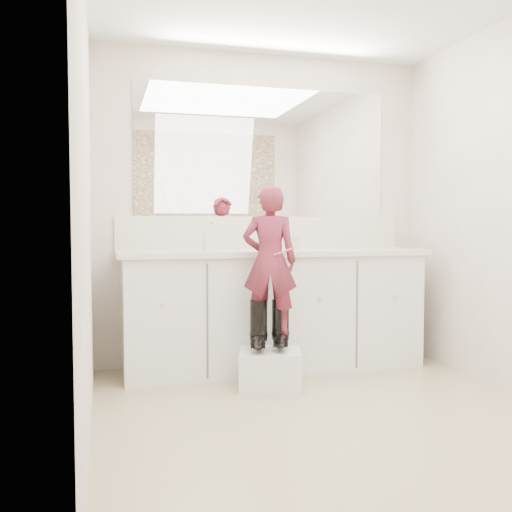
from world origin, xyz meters
name	(u,v)px	position (x,y,z in m)	size (l,w,h in m)	color
floor	(339,423)	(0.00, 0.00, 0.00)	(3.00, 3.00, 0.00)	#988864
wall_back	(263,209)	(0.00, 1.50, 1.20)	(2.60, 2.60, 0.00)	#BEB1A2
wall_left	(86,198)	(-1.30, 0.00, 1.20)	(3.00, 3.00, 0.00)	#BEB1A2
vanity_cabinet	(273,312)	(0.00, 1.23, 0.42)	(2.20, 0.55, 0.85)	silver
countertop	(274,253)	(0.00, 1.21, 0.87)	(2.28, 0.58, 0.04)	beige
backsplash	(264,233)	(0.00, 1.49, 1.02)	(2.28, 0.03, 0.25)	beige
mirror	(264,152)	(0.00, 1.49, 1.64)	(2.00, 0.02, 1.00)	white
faucet	(268,242)	(0.00, 1.38, 0.94)	(0.08, 0.08, 0.10)	silver
cup	(295,243)	(0.19, 1.29, 0.94)	(0.10, 0.10, 0.10)	beige
soap_bottle	(211,236)	(-0.49, 1.15, 0.99)	(0.09, 0.10, 0.21)	silver
step_stool	(270,369)	(-0.17, 0.72, 0.13)	(0.40, 0.33, 0.25)	silver
boot_left	(259,325)	(-0.25, 0.74, 0.42)	(0.12, 0.22, 0.33)	black
boot_right	(280,324)	(-0.10, 0.74, 0.42)	(0.12, 0.22, 0.33)	black
toddler	(270,261)	(-0.17, 0.74, 0.84)	(0.36, 0.23, 0.97)	#9E3050
toothbrush	(284,251)	(-0.10, 0.66, 0.90)	(0.01, 0.01, 0.14)	#CA4E7E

